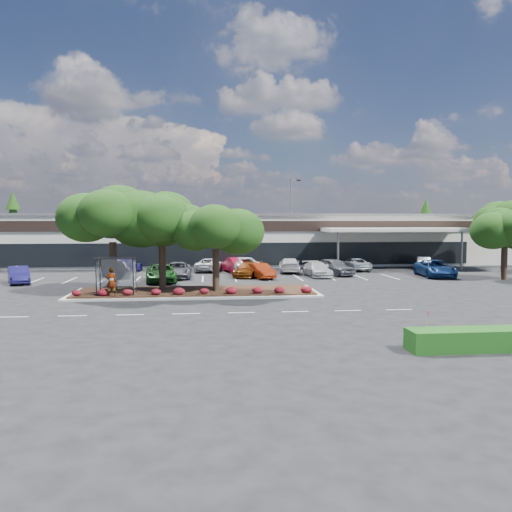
{
  "coord_description": "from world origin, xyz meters",
  "views": [
    {
      "loc": [
        -1.34,
        -32.86,
        5.36
      ],
      "look_at": [
        2.75,
        6.37,
        2.6
      ],
      "focal_mm": 35.0,
      "sensor_mm": 36.0,
      "label": 1
    }
  ],
  "objects": [
    {
      "name": "conifer_north_east",
      "position": [
        34.0,
        44.0,
        4.5
      ],
      "size": [
        3.96,
        3.96,
        9.0
      ],
      "primitive_type": "cone",
      "color": "#18370D",
      "rests_on": "ground"
    },
    {
      "name": "car_2",
      "position": [
        -5.16,
        11.58,
        0.78
      ],
      "size": [
        3.17,
        5.84,
        1.56
      ],
      "primitive_type": "imported",
      "rotation": [
        0.0,
        0.0,
        0.11
      ],
      "color": "#194C19",
      "rests_on": "ground"
    },
    {
      "name": "car_15",
      "position": [
        14.92,
        19.74,
        0.67
      ],
      "size": [
        2.69,
        5.02,
        1.34
      ],
      "primitive_type": "imported",
      "rotation": [
        0.0,
        0.0,
        3.24
      ],
      "color": "#AFB3BB",
      "rests_on": "ground"
    },
    {
      "name": "car_5",
      "position": [
        2.84,
        14.86,
        0.7
      ],
      "size": [
        3.59,
        5.23,
        1.41
      ],
      "primitive_type": "imported",
      "rotation": [
        0.0,
        0.0,
        -0.37
      ],
      "color": "#652C07",
      "rests_on": "ground"
    },
    {
      "name": "car_12",
      "position": [
        1.85,
        18.92,
        0.8
      ],
      "size": [
        2.83,
        5.13,
        1.6
      ],
      "primitive_type": "imported",
      "rotation": [
        0.0,
        0.0,
        3.39
      ],
      "color": "maroon",
      "rests_on": "ground"
    },
    {
      "name": "car_4",
      "position": [
        3.89,
        13.43,
        0.7
      ],
      "size": [
        2.64,
        4.49,
        1.4
      ],
      "primitive_type": "imported",
      "rotation": [
        0.0,
        0.0,
        0.29
      ],
      "color": "maroon",
      "rests_on": "ground"
    },
    {
      "name": "retail_store",
      "position": [
        0.06,
        33.91,
        3.15
      ],
      "size": [
        80.4,
        25.2,
        6.25
      ],
      "color": "silver",
      "rests_on": "ground"
    },
    {
      "name": "island_tree_mid",
      "position": [
        -4.5,
        5.2,
        3.92
      ],
      "size": [
        6.6,
        6.6,
        7.32
      ],
      "primitive_type": null,
      "color": "#18370D",
      "rests_on": "landscape_island"
    },
    {
      "name": "ground",
      "position": [
        0.0,
        0.0,
        0.0
      ],
      "size": [
        160.0,
        160.0,
        0.0
      ],
      "primitive_type": "plane",
      "color": "black",
      "rests_on": "ground"
    },
    {
      "name": "island_tree_west",
      "position": [
        -8.0,
        4.5,
        4.21
      ],
      "size": [
        7.2,
        7.2,
        7.89
      ],
      "primitive_type": null,
      "color": "#18370D",
      "rests_on": "landscape_island"
    },
    {
      "name": "car_17",
      "position": [
        23.41,
        21.24,
        0.68
      ],
      "size": [
        2.83,
        4.34,
        1.35
      ],
      "primitive_type": "imported",
      "rotation": [
        0.0,
        0.0,
        2.77
      ],
      "color": "silver",
      "rests_on": "ground"
    },
    {
      "name": "car_6",
      "position": [
        9.52,
        14.25,
        0.71
      ],
      "size": [
        2.33,
        5.0,
        1.41
      ],
      "primitive_type": "imported",
      "rotation": [
        0.0,
        0.0,
        0.07
      ],
      "color": "#B3B3B3",
      "rests_on": "ground"
    },
    {
      "name": "car_1",
      "position": [
        -9.81,
        15.61,
        0.84
      ],
      "size": [
        3.73,
        5.34,
        1.69
      ],
      "primitive_type": "imported",
      "rotation": [
        0.0,
        0.0,
        0.39
      ],
      "color": "black",
      "rests_on": "ground"
    },
    {
      "name": "shrub_row",
      "position": [
        -2.0,
        1.9,
        0.51
      ],
      "size": [
        17.0,
        0.8,
        0.5
      ],
      "primitive_type": null,
      "color": "maroon",
      "rests_on": "landscape_island"
    },
    {
      "name": "car_14",
      "position": [
        7.51,
        18.37,
        0.76
      ],
      "size": [
        2.84,
        5.46,
        1.51
      ],
      "primitive_type": "imported",
      "rotation": [
        0.0,
        0.0,
        3.0
      ],
      "color": "#BEBEBE",
      "rests_on": "ground"
    },
    {
      "name": "survey_stake",
      "position": [
        9.59,
        -9.58,
        0.62
      ],
      "size": [
        0.08,
        0.14,
        0.96
      ],
      "color": "#A98258",
      "rests_on": "ground"
    },
    {
      "name": "tree_east_far",
      "position": [
        31.0,
        18.0,
        3.81
      ],
      "size": [
        6.4,
        6.4,
        7.62
      ],
      "primitive_type": null,
      "color": "#18370D",
      "rests_on": "ground"
    },
    {
      "name": "island_tree_east",
      "position": [
        -0.5,
        3.7,
        3.51
      ],
      "size": [
        5.8,
        5.8,
        6.5
      ],
      "primitive_type": null,
      "color": "#18370D",
      "rests_on": "landscape_island"
    },
    {
      "name": "car_7",
      "position": [
        11.46,
        15.39,
        0.84
      ],
      "size": [
        3.73,
        5.33,
        1.69
      ],
      "primitive_type": "imported",
      "rotation": [
        0.0,
        0.0,
        0.39
      ],
      "color": "#54565B",
      "rests_on": "ground"
    },
    {
      "name": "car_13",
      "position": [
        2.75,
        18.31,
        0.83
      ],
      "size": [
        3.37,
        6.21,
        1.65
      ],
      "primitive_type": "imported",
      "rotation": [
        0.0,
        0.0,
        3.25
      ],
      "color": "silver",
      "rests_on": "ground"
    },
    {
      "name": "car_0",
      "position": [
        -17.26,
        11.69,
        0.74
      ],
      "size": [
        3.19,
        4.74,
        1.48
      ],
      "primitive_type": "imported",
      "rotation": [
        0.0,
        0.0,
        0.4
      ],
      "color": "navy",
      "rests_on": "ground"
    },
    {
      "name": "light_pole",
      "position": [
        9.42,
        28.02,
        4.71
      ],
      "size": [
        1.43,
        0.59,
        10.58
      ],
      "rotation": [
        0.0,
        0.0,
        0.17
      ],
      "color": "#A9A9A3",
      "rests_on": "ground"
    },
    {
      "name": "car_11",
      "position": [
        -0.82,
        20.37,
        0.71
      ],
      "size": [
        3.38,
        5.46,
        1.41
      ],
      "primitive_type": "imported",
      "rotation": [
        0.0,
        0.0,
        2.92
      ],
      "color": "silver",
      "rests_on": "ground"
    },
    {
      "name": "hedge_south_east",
      "position": [
        10.0,
        -13.5,
        0.45
      ],
      "size": [
        6.0,
        1.3,
        0.9
      ],
      "primitive_type": "cube",
      "color": "#0B430C",
      "rests_on": "ground"
    },
    {
      "name": "car_3",
      "position": [
        -3.87,
        14.45,
        0.75
      ],
      "size": [
        2.48,
        5.37,
        1.49
      ],
      "primitive_type": "imported",
      "rotation": [
        0.0,
        0.0,
        -0.0
      ],
      "color": "#504F57",
      "rests_on": "ground"
    },
    {
      "name": "car_10",
      "position": [
        -9.88,
        18.02,
        0.68
      ],
      "size": [
        2.95,
        5.0,
        1.36
      ],
      "primitive_type": "imported",
      "rotation": [
        0.0,
        0.0,
        3.38
      ],
      "color": "silver",
      "rests_on": "ground"
    },
    {
      "name": "tree_east_near",
      "position": [
        26.0,
        10.0,
        3.25
      ],
      "size": [
        5.6,
        5.6,
        6.51
      ],
      "primitive_type": null,
      "color": "#18370D",
      "rests_on": "ground"
    },
    {
      "name": "person_waiting",
      "position": [
        -7.66,
        1.7,
        1.24
      ],
      "size": [
        0.78,
        0.58,
        1.97
      ],
      "primitive_type": "imported",
      "rotation": [
        0.0,
        0.0,
        3.3
      ],
      "color": "#594C47",
      "rests_on": "landscape_island"
    },
    {
      "name": "landscape_island",
      "position": [
        -2.0,
        4.0,
        0.12
      ],
      "size": [
        18.0,
        6.0,
        0.26
      ],
      "color": "#A9A9A3",
      "rests_on": "ground"
    },
    {
      "name": "lane_markings",
      "position": [
        -0.14,
        10.42,
        0.01
      ],
      "size": [
        33.12,
        20.06,
        0.01
      ],
      "color": "silver",
      "rests_on": "ground"
    },
    {
      "name": "car_9",
      "position": [
        -9.67,
        19.92,
        0.78
      ],
      "size": [
        3.82,
        5.78,
        1.56
      ],
      "primitive_type": "imported",
      "rotation": [
        0.0,
        0.0,
        2.81
      ],
      "color": "navy",
      "rests_on": "ground"
    },
    {
      "name": "bus_shelter",
      "position": [
        -7.5,
        2.95,
        2.31
      ],
      "size": [
        2.75,
        1.55,
        2.59
      ],
      "color": "black",
      "rests_on": "landscape_island"
    },
    {
      "name": "car_8",
      "position": [
        20.78,
        12.86,
        0.82
      ],
      "size": [
        3.35,
        6.15,
        1.63
      ],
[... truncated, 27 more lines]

